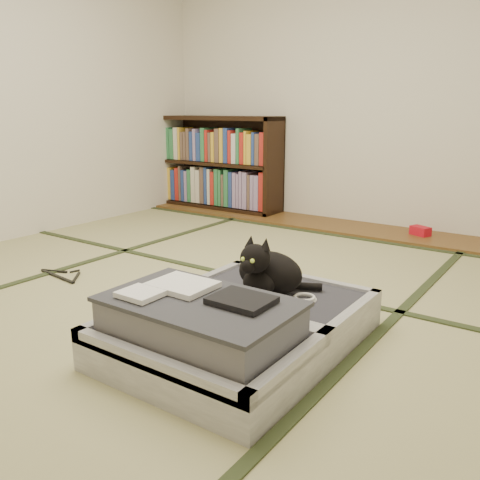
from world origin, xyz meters
The scene contains 10 objects.
floor centered at (0.00, 0.00, 0.00)m, with size 4.50×4.50×0.00m, color tan.
wood_strip centered at (0.00, 2.00, 0.01)m, with size 4.00×0.50×0.02m, color brown.
red_item centered at (0.63, 2.03, 0.06)m, with size 0.15×0.09×0.07m, color red.
room_shell centered at (0.00, 0.00, 1.46)m, with size 4.50×4.50×4.50m.
tatami_borders centered at (0.00, 0.49, 0.00)m, with size 4.00×4.50×0.01m.
bookcase centered at (-1.46, 2.07, 0.45)m, with size 1.42×0.33×0.92m.
suitcase centered at (0.55, -0.41, 0.12)m, with size 0.83×1.11×0.33m.
cat centered at (0.53, -0.12, 0.27)m, with size 0.37×0.37×0.30m.
cable_coil centered at (0.71, -0.10, 0.17)m, with size 0.12×0.12×0.03m.
hanger centered at (-0.89, -0.22, 0.01)m, with size 0.38×0.19×0.01m.
Camera 1 is at (1.71, -2.02, 1.00)m, focal length 38.00 mm.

